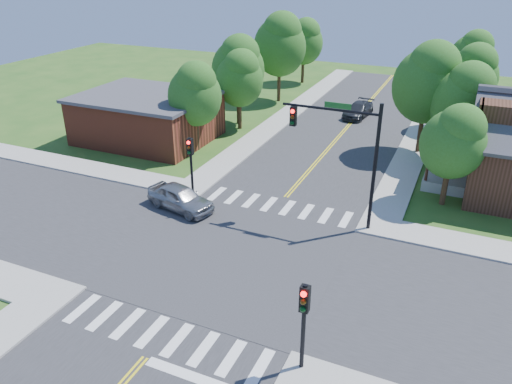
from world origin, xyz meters
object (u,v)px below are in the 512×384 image
at_px(signal_mast_ne, 345,144).
at_px(signal_pole_se, 304,312).
at_px(signal_pole_nw, 190,155).
at_px(car_silver, 180,198).
at_px(car_dgrey, 358,110).

distance_m(signal_mast_ne, signal_pole_se, 11.55).
relative_size(signal_pole_se, signal_pole_nw, 1.00).
xyz_separation_m(signal_mast_ne, car_silver, (-9.10, -2.09, -4.10)).
distance_m(signal_pole_se, car_dgrey, 32.21).
relative_size(car_silver, car_dgrey, 1.00).
distance_m(signal_mast_ne, car_silver, 10.20).
bearing_deg(car_dgrey, car_silver, -96.82).
xyz_separation_m(car_silver, car_dgrey, (5.31, 22.55, -0.10)).
xyz_separation_m(signal_pole_nw, car_silver, (0.41, -2.08, -1.91)).
bearing_deg(signal_pole_se, signal_pole_nw, 135.00).
xyz_separation_m(signal_pole_se, car_dgrey, (-5.48, 31.67, -2.01)).
xyz_separation_m(signal_pole_se, car_silver, (-10.79, 9.12, -1.91)).
bearing_deg(car_silver, signal_mast_ne, -63.34).
height_order(signal_pole_se, car_dgrey, signal_pole_se).
height_order(signal_pole_se, signal_pole_nw, same).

